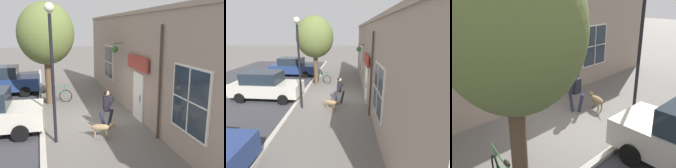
{
  "view_description": "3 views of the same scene",
  "coord_description": "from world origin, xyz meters",
  "views": [
    {
      "loc": [
        1.91,
        10.42,
        4.01
      ],
      "look_at": [
        -1.21,
        -0.36,
        1.48
      ],
      "focal_mm": 40.0,
      "sensor_mm": 36.0,
      "label": 1
    },
    {
      "loc": [
        -0.94,
        10.82,
        4.09
      ],
      "look_at": [
        -0.41,
        0.37,
        0.98
      ],
      "focal_mm": 28.0,
      "sensor_mm": 36.0,
      "label": 2
    },
    {
      "loc": [
        5.3,
        -5.49,
        4.26
      ],
      "look_at": [
        -1.39,
        1.42,
        0.87
      ],
      "focal_mm": 40.0,
      "sensor_mm": 36.0,
      "label": 3
    }
  ],
  "objects": [
    {
      "name": "dog_on_leash",
      "position": [
        -0.16,
        1.99,
        0.4
      ],
      "size": [
        1.09,
        0.47,
        0.62
      ],
      "color": "#997A51",
      "rests_on": "ground_plane"
    },
    {
      "name": "storefront_facade",
      "position": [
        -2.34,
        0.01,
        2.38
      ],
      "size": [
        0.95,
        18.0,
        4.75
      ],
      "color": "gray",
      "rests_on": "ground_plane"
    },
    {
      "name": "street_lamp",
      "position": [
        1.54,
        1.9,
        3.14
      ],
      "size": [
        0.32,
        0.32,
        4.81
      ],
      "color": "black",
      "rests_on": "ground_plane"
    },
    {
      "name": "pedestrian_walking",
      "position": [
        -0.53,
        1.19,
        0.95
      ],
      "size": [
        0.66,
        0.56,
        1.6
      ],
      "color": "#282D47",
      "rests_on": "ground_plane"
    },
    {
      "name": "ground_plane",
      "position": [
        0.0,
        0.0,
        0.0
      ],
      "size": [
        90.0,
        90.0,
        0.0
      ],
      "primitive_type": "plane",
      "color": "#66605B"
    },
    {
      "name": "street_tree_by_curb",
      "position": [
        1.49,
        -2.97,
        3.64
      ],
      "size": [
        2.88,
        2.59,
        5.31
      ],
      "color": "brown",
      "rests_on": "ground_plane"
    }
  ]
}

